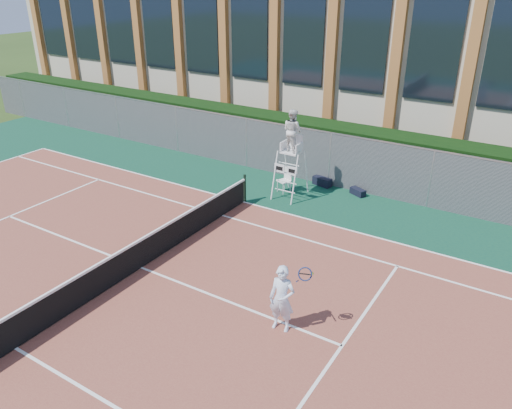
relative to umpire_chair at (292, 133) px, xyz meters
The scene contains 12 objects.
ground 7.58m from the umpire_chair, 99.57° to the right, with size 120.00×120.00×0.00m, color #233814.
apron 6.66m from the umpire_chair, 101.12° to the right, with size 36.00×20.00×0.01m, color #0D392C.
tennis_court 7.58m from the umpire_chair, 99.57° to the right, with size 23.77×10.97×0.02m, color brown.
tennis_net 7.42m from the umpire_chair, 99.57° to the right, with size 0.10×11.30×1.10m.
fence 2.56m from the umpire_chair, 124.12° to the left, with size 40.00×0.06×2.20m, color #595E60, non-canonical shape.
hedge 3.49m from the umpire_chair, 111.91° to the left, with size 40.00×1.40×2.20m, color black.
building 11.09m from the umpire_chair, 96.22° to the left, with size 45.00×10.60×8.22m.
umpire_chair is the anchor object (origin of this frame).
plastic_chair 2.00m from the umpire_chair, 146.73° to the left, with size 0.58×0.58×0.96m.
sports_bag_near 2.89m from the umpire_chair, 67.92° to the left, with size 0.80×0.32×0.34m, color black.
sports_bag_far 3.57m from the umpire_chair, 32.52° to the left, with size 0.65×0.28×0.26m, color black.
tennis_player 8.29m from the umpire_chair, 62.99° to the right, with size 0.99×0.69×1.75m.
Camera 1 is at (9.57, -8.82, 7.96)m, focal length 35.00 mm.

